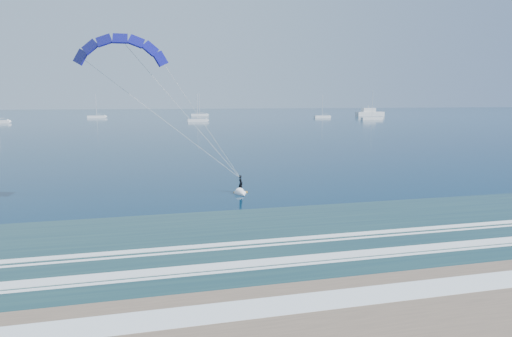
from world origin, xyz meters
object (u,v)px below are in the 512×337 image
object	(u,v)px
sailboat_6	(372,118)
kitesurfer_rig	(186,115)
sailboat_4	(199,115)
sailboat_5	(322,117)
motor_yacht	(370,113)
sailboat_2	(97,117)
sailboat_3	(198,120)

from	to	relation	value
sailboat_6	kitesurfer_rig	bearing A→B (deg)	-123.64
sailboat_4	sailboat_5	xyz separation A→B (m)	(59.46, -44.34, -0.01)
motor_yacht	sailboat_4	xyz separation A→B (m)	(-96.56, 26.45, -1.12)
sailboat_2	sailboat_6	bearing A→B (deg)	-23.19
kitesurfer_rig	sailboat_6	size ratio (longest dim) A/B	1.26
sailboat_4	kitesurfer_rig	bearing A→B (deg)	-97.55
kitesurfer_rig	sailboat_2	size ratio (longest dim) A/B	1.40
sailboat_4	sailboat_5	distance (m)	74.17
kitesurfer_rig	sailboat_2	bearing A→B (deg)	97.04
kitesurfer_rig	sailboat_2	xyz separation A→B (m)	(-26.25, 212.54, -7.69)
sailboat_2	sailboat_3	bearing A→B (deg)	-49.75
kitesurfer_rig	sailboat_5	xyz separation A→B (m)	(89.62, 183.17, -7.69)
sailboat_2	sailboat_6	world-z (taller)	sailboat_6
sailboat_5	sailboat_6	xyz separation A→B (m)	(14.63, -26.54, 0.01)
motor_yacht	sailboat_3	xyz separation A→B (m)	(-106.34, -43.60, -1.13)
sailboat_4	sailboat_5	size ratio (longest dim) A/B	1.13
motor_yacht	sailboat_3	distance (m)	114.94
sailboat_4	sailboat_6	bearing A→B (deg)	-43.73
sailboat_5	sailboat_6	world-z (taller)	sailboat_6
kitesurfer_rig	sailboat_4	world-z (taller)	kitesurfer_rig
sailboat_3	kitesurfer_rig	bearing A→B (deg)	-97.37
sailboat_3	sailboat_4	xyz separation A→B (m)	(9.78, 70.05, 0.01)
sailboat_6	sailboat_4	bearing A→B (deg)	136.27
sailboat_2	sailboat_4	size ratio (longest dim) A/B	0.93
sailboat_4	sailboat_6	size ratio (longest dim) A/B	0.97
sailboat_2	sailboat_3	xyz separation A→B (m)	(46.63, -55.08, 0.00)
kitesurfer_rig	sailboat_5	world-z (taller)	kitesurfer_rig
sailboat_6	motor_yacht	bearing A→B (deg)	63.17
kitesurfer_rig	sailboat_3	bearing A→B (deg)	82.63
sailboat_5	sailboat_6	bearing A→B (deg)	-61.13
kitesurfer_rig	sailboat_2	distance (m)	214.29
motor_yacht	sailboat_6	size ratio (longest dim) A/B	1.19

